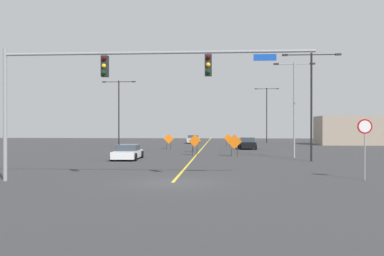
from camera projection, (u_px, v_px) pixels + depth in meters
The scene contains 17 objects.
ground at pixel (173, 183), 20.34m from camera, with size 149.97×149.97×0.00m, color #38383A.
road_centre_stripe at pixel (205, 145), 61.90m from camera, with size 0.16×83.32×0.01m.
traffic_signal_assembly at pixel (110, 77), 20.53m from camera, with size 15.57×0.44×6.71m.
stop_sign at pixel (365, 137), 21.17m from camera, with size 0.76×0.07×3.15m.
street_lamp_near_left at pixel (267, 111), 68.64m from camera, with size 3.99×0.24×9.17m.
street_lamp_far_left at pixel (119, 108), 51.69m from camera, with size 4.22×0.24×8.50m.
street_lamp_mid_right at pixel (294, 101), 36.14m from camera, with size 3.57×0.24×8.40m.
street_lamp_far_right at pixel (311, 96), 32.67m from camera, with size 4.59×0.24×8.60m.
construction_sign_right_shoulder at pixel (228, 139), 56.80m from camera, with size 1.11×0.17×1.73m.
construction_sign_median_far at pixel (195, 142), 39.06m from camera, with size 1.16×0.11×1.97m.
construction_sign_left_shoulder at pixel (169, 139), 49.88m from camera, with size 1.19×0.32×1.88m.
construction_sign_left_lane at pixel (234, 143), 37.80m from camera, with size 1.36×0.17×2.05m.
construction_sign_median_near at pixel (195, 141), 44.22m from camera, with size 1.16×0.22×1.90m.
car_black_mid at pixel (247, 144), 50.10m from camera, with size 2.15×3.89×1.43m.
car_white_approaching at pixel (128, 152), 34.60m from camera, with size 2.21×4.64×1.24m.
car_silver_passing at pixel (193, 139), 67.81m from camera, with size 2.10×4.12×1.31m.
roadside_building_east at pixel (357, 130), 61.80m from camera, with size 11.63×5.97×4.30m.
Camera 1 is at (2.39, -20.21, 2.78)m, focal length 38.64 mm.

